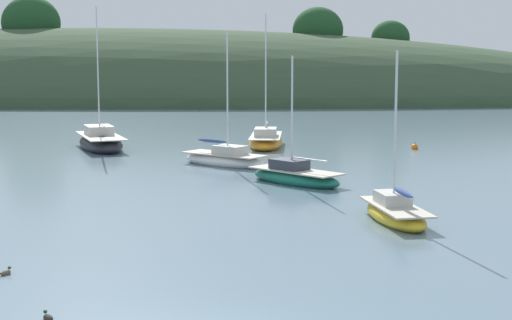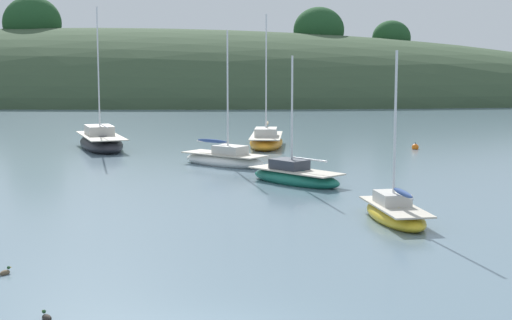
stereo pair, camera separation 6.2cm
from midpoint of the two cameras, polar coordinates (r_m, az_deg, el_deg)
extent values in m
ellipsoid|color=#384C33|center=(107.29, -12.22, 4.23)|extent=(150.00, 36.00, 19.00)
ellipsoid|color=#1E4723|center=(108.66, -15.95, 9.49)|extent=(7.62, 6.93, 6.93)
ellipsoid|color=#1E4723|center=(106.44, 9.66, 8.68)|extent=(5.05, 4.59, 4.59)
ellipsoid|color=#1E4723|center=(104.47, 4.47, 9.33)|extent=(6.62, 6.02, 6.02)
ellipsoid|color=#1E4723|center=(111.61, -16.00, 9.35)|extent=(7.04, 6.40, 6.40)
ellipsoid|color=orange|center=(51.39, 0.68, 1.27)|extent=(2.27, 6.29, 1.00)
cube|color=beige|center=(51.34, 0.68, 1.77)|extent=(2.09, 5.79, 0.06)
cube|color=beige|center=(50.82, 0.66, 2.02)|extent=(1.43, 2.03, 0.55)
cylinder|color=silver|center=(50.78, 0.67, 6.11)|extent=(0.09, 0.09, 7.80)
cylinder|color=silver|center=(52.27, 0.73, 2.61)|extent=(0.13, 2.62, 0.07)
ellipsoid|color=tan|center=(52.27, 0.73, 2.66)|extent=(0.26, 2.52, 0.20)
ellipsoid|color=#232328|center=(51.19, -11.18, 1.15)|extent=(5.04, 7.63, 1.16)
cube|color=beige|center=(51.14, -11.20, 1.73)|extent=(4.64, 7.02, 0.06)
cube|color=beige|center=(51.68, -11.31, 2.12)|extent=(2.36, 2.75, 0.61)
cylinder|color=silver|center=(51.25, -11.38, 6.28)|extent=(0.09, 0.09, 8.11)
cylinder|color=silver|center=(49.93, -11.00, 2.43)|extent=(1.23, 2.84, 0.07)
ellipsoid|color=white|center=(42.79, -2.37, -0.07)|extent=(5.29, 4.45, 0.84)
cube|color=beige|center=(42.74, -2.37, 0.43)|extent=(4.87, 4.09, 0.06)
cube|color=beige|center=(42.45, -1.94, 0.72)|extent=(2.03, 1.90, 0.49)
cylinder|color=silver|center=(42.30, -2.12, 4.86)|extent=(0.09, 0.09, 6.62)
cylinder|color=silver|center=(43.20, -3.23, 1.32)|extent=(1.84, 1.32, 0.07)
ellipsoid|color=#2D4784|center=(43.20, -3.23, 1.38)|extent=(1.84, 1.37, 0.20)
ellipsoid|color=gold|center=(28.79, 9.98, -3.98)|extent=(2.44, 4.81, 0.74)
cube|color=beige|center=(28.73, 9.99, -3.33)|extent=(2.24, 4.43, 0.06)
cube|color=beige|center=(29.02, 9.76, -2.76)|extent=(1.29, 1.64, 0.46)
cylinder|color=silver|center=(28.55, 9.97, 2.23)|extent=(0.09, 0.09, 5.55)
cylinder|color=silver|center=(27.94, 10.52, -2.45)|extent=(0.45, 1.91, 0.07)
ellipsoid|color=#2D4784|center=(27.93, 10.52, -2.35)|extent=(0.56, 1.86, 0.20)
ellipsoid|color=#196B56|center=(36.73, 2.83, -1.34)|extent=(4.93, 4.83, 0.82)
cube|color=beige|center=(36.67, 2.83, -0.77)|extent=(4.54, 4.44, 0.06)
cube|color=#333842|center=(36.92, 2.37, -0.33)|extent=(1.98, 1.96, 0.49)
cylinder|color=silver|center=(36.56, 2.56, 3.39)|extent=(0.09, 0.09, 5.31)
cylinder|color=silver|center=(36.04, 3.80, 0.05)|extent=(1.61, 1.55, 0.07)
sphere|color=orange|center=(51.09, 11.36, 0.91)|extent=(0.44, 0.44, 0.44)
cylinder|color=black|center=(51.06, 11.36, 1.21)|extent=(0.04, 0.04, 0.10)
ellipsoid|color=#2D2823|center=(18.69, -14.87, -10.97)|extent=(0.36, 0.38, 0.16)
sphere|color=#1E4723|center=(18.78, -15.06, -10.53)|extent=(0.09, 0.09, 0.09)
cone|color=gold|center=(18.84, -15.14, -10.49)|extent=(0.06, 0.06, 0.04)
cone|color=#2D2823|center=(18.54, -14.68, -11.01)|extent=(0.10, 0.10, 0.08)
ellipsoid|color=brown|center=(22.68, -17.70, -7.78)|extent=(0.30, 0.38, 0.16)
sphere|color=#1E4723|center=(22.75, -17.46, -7.43)|extent=(0.09, 0.09, 0.09)
cone|color=gold|center=(22.79, -17.35, -7.41)|extent=(0.05, 0.06, 0.04)
cone|color=brown|center=(22.56, -17.98, -7.79)|extent=(0.10, 0.10, 0.08)
camera|label=1|loc=(0.03, -90.05, -0.01)|focal=55.40mm
camera|label=2|loc=(0.03, 89.95, 0.01)|focal=55.40mm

